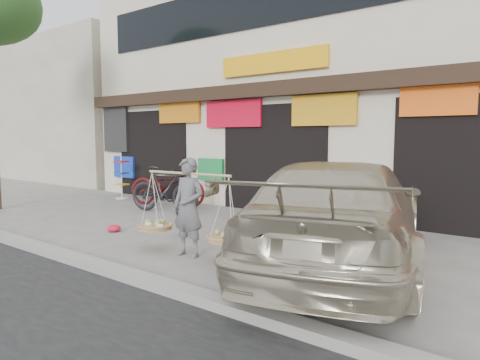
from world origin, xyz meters
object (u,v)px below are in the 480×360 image
Objects in this scene: bike_0 at (167,185)px; bike_1 at (165,189)px; street_vendor at (188,211)px; suv at (341,213)px; display_rack at (122,180)px.

bike_1 is (0.69, -0.74, -0.01)m from bike_0.
street_vendor is at bearing -147.47° from bike_0.
suv is 4.09× the size of display_rack.
suv is at bearing -120.53° from bike_1.
display_rack is (-2.13, 0.10, -0.02)m from bike_0.
street_vendor is 6.95m from display_rack.
suv is at bearing -15.99° from display_rack.
suv reaches higher than bike_1.
display_rack is at bearing 58.48° from bike_1.
street_vendor reaches higher than bike_0.
bike_1 is at bearing -155.02° from bike_0.
bike_1 is at bearing 138.58° from street_vendor.
bike_0 is 2.13m from display_rack.
street_vendor is at bearing -28.85° from display_rack.
bike_0 is at bearing -2.69° from display_rack.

